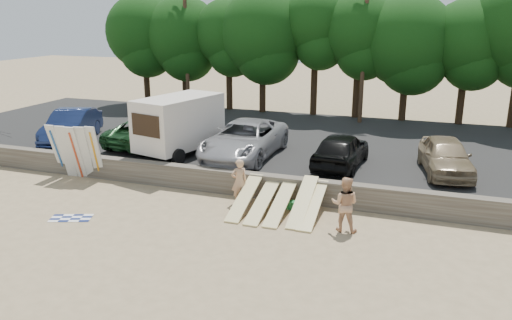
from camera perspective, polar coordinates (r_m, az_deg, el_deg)
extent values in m
plane|color=tan|center=(18.04, -1.99, -7.46)|extent=(120.00, 120.00, 0.00)
cube|color=#6B6356|center=(20.49, 1.04, -2.98)|extent=(44.00, 0.50, 1.00)
cube|color=#282828|center=(27.45, 5.97, 1.64)|extent=(44.00, 14.50, 0.70)
cylinder|color=#382616|center=(38.71, -12.39, 8.89)|extent=(0.44, 0.44, 3.61)
sphere|color=#154714|center=(38.43, -12.71, 14.10)|extent=(5.44, 5.44, 5.44)
cylinder|color=#382616|center=(37.44, -8.09, 8.75)|extent=(0.44, 0.44, 3.46)
sphere|color=#154714|center=(37.15, -8.31, 13.93)|extent=(5.50, 5.50, 5.50)
cylinder|color=#382616|center=(35.86, -3.07, 8.68)|extent=(0.44, 0.44, 3.60)
sphere|color=#154714|center=(35.56, -3.16, 14.31)|extent=(4.70, 4.70, 4.70)
cylinder|color=#382616|center=(34.85, 0.76, 8.50)|extent=(0.44, 0.44, 3.64)
sphere|color=#154714|center=(34.54, 0.78, 14.36)|extent=(5.91, 5.91, 5.91)
cylinder|color=#382616|center=(34.09, 6.65, 8.62)|extent=(0.44, 0.44, 4.12)
sphere|color=#154714|center=(33.79, 6.88, 15.40)|extent=(4.48, 4.48, 4.48)
cylinder|color=#382616|center=(33.61, 11.41, 8.01)|extent=(0.44, 0.44, 3.78)
sphere|color=#154714|center=(33.29, 11.77, 14.30)|extent=(4.86, 4.86, 4.86)
cylinder|color=#382616|center=(33.36, 16.52, 7.25)|extent=(0.44, 0.44, 3.37)
sphere|color=#154714|center=(33.04, 16.99, 12.88)|extent=(5.75, 5.75, 5.75)
cylinder|color=#382616|center=(33.37, 22.42, 6.77)|extent=(0.44, 0.44, 3.46)
sphere|color=#154714|center=(33.05, 23.06, 12.54)|extent=(4.84, 4.84, 4.84)
cylinder|color=#473321|center=(35.29, -7.96, 12.82)|extent=(0.26, 0.26, 9.00)
cylinder|color=#473321|center=(31.69, 12.23, 12.23)|extent=(0.26, 0.26, 9.00)
cube|color=silver|center=(24.36, -8.78, 4.35)|extent=(3.18, 4.80, 2.42)
cube|color=black|center=(22.75, -12.52, 3.86)|extent=(1.61, 0.44, 0.99)
cylinder|color=black|center=(24.43, -12.91, 1.18)|extent=(0.39, 0.76, 0.73)
cylinder|color=black|center=(22.87, -8.86, 0.38)|extent=(0.39, 0.76, 0.73)
cylinder|color=black|center=(26.42, -8.48, 2.56)|extent=(0.39, 0.76, 0.73)
cylinder|color=black|center=(24.99, -4.50, 1.89)|extent=(0.39, 0.76, 0.73)
imported|color=#142048|center=(28.50, -20.33, 3.71)|extent=(3.31, 5.40, 1.68)
imported|color=#153A1A|center=(26.51, -12.24, 3.19)|extent=(2.98, 5.39, 1.43)
imported|color=#9D9CA1|center=(23.68, -1.34, 2.36)|extent=(2.91, 6.20, 1.71)
imported|color=black|center=(22.49, 9.69, 1.18)|extent=(2.17, 4.73, 1.57)
imported|color=#937D5D|center=(22.70, 20.85, 0.44)|extent=(2.60, 4.80, 1.55)
cube|color=silver|center=(24.78, -21.73, 1.09)|extent=(0.51, 0.82, 2.51)
cube|color=silver|center=(24.28, -20.86, 0.91)|extent=(0.58, 0.78, 2.53)
cube|color=silver|center=(23.96, -19.89, 0.80)|extent=(0.53, 0.78, 2.52)
cube|color=silver|center=(23.78, -19.02, 0.79)|extent=(0.60, 0.76, 2.54)
cube|color=silver|center=(23.55, -17.90, 0.77)|extent=(0.53, 0.64, 2.55)
cube|color=beige|center=(19.24, -1.30, -4.27)|extent=(0.56, 2.87, 1.01)
cube|color=beige|center=(19.01, 0.76, -4.79)|extent=(0.56, 2.91, 0.85)
cube|color=beige|center=(18.84, 2.84, -4.91)|extent=(0.56, 2.90, 0.91)
cube|color=beige|center=(18.69, 5.36, -4.74)|extent=(0.56, 2.82, 1.16)
cube|color=beige|center=(18.63, 6.53, -5.08)|extent=(0.56, 2.87, 1.02)
imported|color=tan|center=(19.77, -1.94, -2.45)|extent=(0.79, 0.76, 1.82)
imported|color=tan|center=(17.53, 10.11, -4.99)|extent=(0.96, 0.75, 1.96)
cube|color=green|center=(19.47, 4.09, -5.15)|extent=(0.41, 0.33, 0.32)
cube|color=orange|center=(19.74, 4.00, -4.99)|extent=(0.38, 0.35, 0.22)
plane|color=white|center=(19.85, -20.38, -6.24)|extent=(1.93, 1.93, 0.00)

